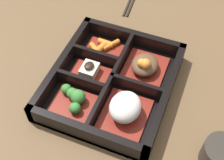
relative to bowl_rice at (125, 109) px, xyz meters
The scene contains 9 objects.
ground_plane 0.09m from the bowl_rice, 140.04° to the right, with size 3.00×3.00×0.00m, color brown.
bento_base 0.08m from the bowl_rice, 140.04° to the right, with size 0.27×0.24×0.01m.
bento_rim 0.08m from the bowl_rice, 138.84° to the right, with size 0.27×0.24×0.04m.
bowl_stew 0.12m from the bowl_rice, behind, with size 0.10×0.09×0.05m.
bowl_rice is the anchor object (origin of this frame).
bowl_carrots 0.18m from the bowl_rice, 143.66° to the right, with size 0.06×0.08×0.02m.
bowl_tofu 0.13m from the bowl_rice, 122.87° to the right, with size 0.06×0.08×0.03m.
bowl_greens 0.10m from the bowl_rice, 84.21° to the right, with size 0.07×0.08×0.03m.
tea_cup 0.19m from the bowl_rice, 83.11° to the left, with size 0.07×0.07×0.05m.
Camera 1 is at (0.36, 0.14, 0.53)m, focal length 50.00 mm.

